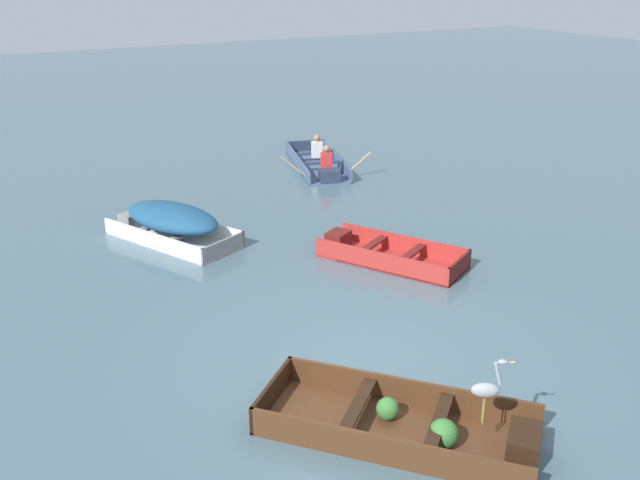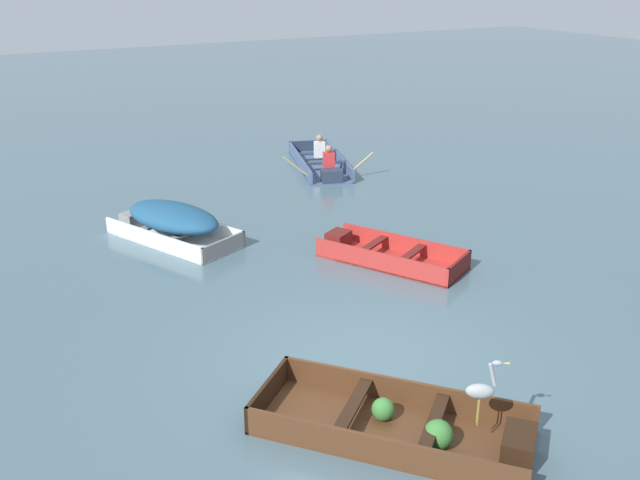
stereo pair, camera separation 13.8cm
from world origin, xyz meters
The scene contains 6 objects.
ground_plane centered at (0.00, 0.00, 0.00)m, with size 80.00×80.00×0.00m, color #47606B.
dinghy_dark_varnish_foreground centered at (-0.37, -1.60, 0.14)m, with size 3.14×3.32×0.39m.
skiff_white_near_moored centered at (-0.83, 5.96, 0.42)m, with size 2.23×3.06×0.75m.
skiff_red_mid_moored centered at (2.35, 2.99, 0.13)m, with size 2.23×2.88×0.37m.
rowboat_slate_blue_with_crew centered at (4.28, 9.09, 0.18)m, with size 2.52×3.56×0.91m.
heron_on_dinghy centered at (0.17, -2.22, 0.86)m, with size 0.42×0.31×0.84m.
Camera 1 is at (-4.76, -7.24, 5.32)m, focal length 40.00 mm.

